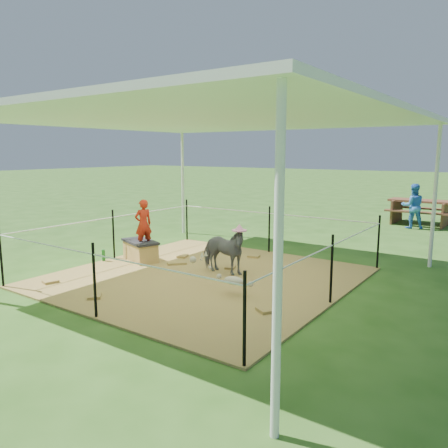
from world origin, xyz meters
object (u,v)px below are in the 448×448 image
Objects in this scene: pony at (223,251)px; distant_person at (413,206)px; woman at (143,219)px; foal at (234,279)px; straw_bale at (141,251)px; picnic_table_near at (420,212)px; green_bottle at (104,255)px.

pony is 0.76× the size of distant_person.
foal is (2.55, -0.68, -0.58)m from woman.
straw_bale is 0.66m from woman.
straw_bale is 0.83× the size of pony.
straw_bale is 2.74m from foal.
distant_person reaches higher than foal.
straw_bale is at bearing -113.16° from picnic_table_near.
woman is 0.99× the size of pony.
picnic_table_near is at bearing 66.17° from straw_bale.
green_bottle is at bearing 37.15° from distant_person.
foal is at bearing -14.43° from straw_bale.
woman reaches higher than distant_person.
woman is 0.76× the size of distant_person.
picnic_table_near reaches higher than straw_bale.
pony is 7.09m from distant_person.
foal is at bearing -94.99° from picnic_table_near.
straw_bale is 0.45× the size of picnic_table_near.
straw_bale is 8.67m from picnic_table_near.
pony is 7.95m from picnic_table_near.
green_bottle is 0.23× the size of pony.
foal is at bearing 59.28° from distant_person.
pony is at bearing 4.64° from straw_bale.
picnic_table_near is 0.92m from distant_person.
distant_person is at bearing -13.04° from pony.
green_bottle is at bearing 169.33° from foal.
distant_person reaches higher than pony.
picnic_table_near is at bearing 64.19° from green_bottle.
green_bottle is 8.52m from distant_person.
woman is 2.70m from foal.
foal is at bearing -136.25° from pony.
woman is (0.10, 0.00, 0.65)m from straw_bale.
green_bottle is (-0.55, -0.45, -0.07)m from straw_bale.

